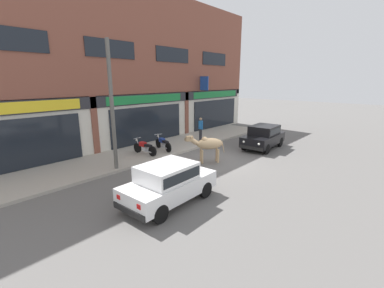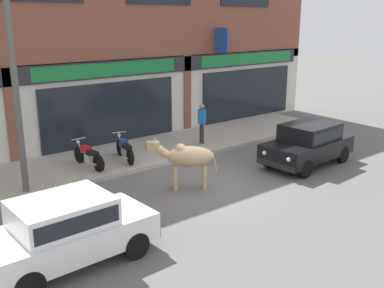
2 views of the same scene
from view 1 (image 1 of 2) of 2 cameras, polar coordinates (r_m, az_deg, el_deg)
name	(u,v)px [view 1 (image 1 of 2)]	position (r m, az deg, el deg)	size (l,w,h in m)	color
ground_plane	(215,160)	(14.18, 5.14, -3.51)	(90.00, 90.00, 0.00)	#605E5B
sidewalk	(166,147)	(16.69, -5.78, -0.59)	(19.00, 3.47, 0.14)	#A8A093
shop_building	(144,72)	(17.69, -10.72, 15.48)	(23.00, 1.40, 9.97)	brown
cow	(208,144)	(13.45, 3.55, 0.00)	(1.82, 1.50, 1.61)	tan
car_0	(264,136)	(16.99, 15.62, 1.80)	(3.69, 1.82, 1.46)	black
car_1	(169,181)	(9.09, -5.24, -8.29)	(3.66, 1.71, 1.46)	black
motorcycle_0	(145,148)	(14.82, -10.48, -0.82)	(0.52, 1.81, 0.88)	black
motorcycle_1	(163,144)	(15.61, -6.44, 0.08)	(0.68, 1.78, 0.88)	black
pedestrian	(201,126)	(17.92, 1.93, 3.93)	(0.32, 0.48, 1.60)	#2D2D33
utility_pole	(112,107)	(12.31, -17.35, 7.89)	(0.18, 0.18, 5.88)	#595651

